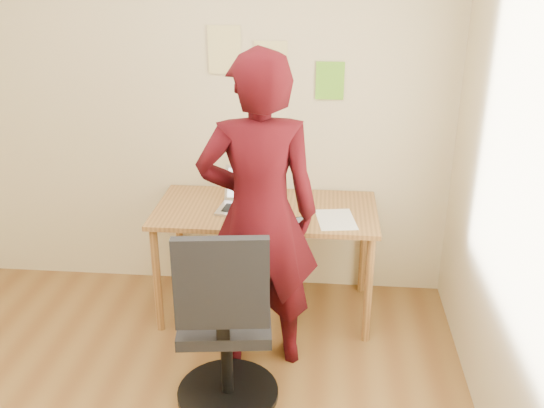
# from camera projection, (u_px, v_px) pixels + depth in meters

# --- Properties ---
(room) EXTENTS (3.58, 3.58, 2.78)m
(room) POSITION_uv_depth(u_px,v_px,m) (90.00, 197.00, 2.37)
(room) COLOR brown
(room) RESTS_ON ground
(desk) EXTENTS (1.40, 0.70, 0.74)m
(desk) POSITION_uv_depth(u_px,v_px,m) (266.00, 221.00, 3.86)
(desk) COLOR #A06E37
(desk) RESTS_ON ground
(laptop) EXTENTS (0.36, 0.33, 0.24)m
(laptop) POSITION_uv_depth(u_px,v_px,m) (247.00, 200.00, 3.82)
(laptop) COLOR #B4B4BC
(laptop) RESTS_ON desk
(paper_sheet) EXTENTS (0.27, 0.35, 0.00)m
(paper_sheet) POSITION_uv_depth(u_px,v_px,m) (336.00, 219.00, 3.67)
(paper_sheet) COLOR white
(paper_sheet) RESTS_ON desk
(phone) EXTENTS (0.09, 0.12, 0.01)m
(phone) POSITION_uv_depth(u_px,v_px,m) (301.00, 221.00, 3.63)
(phone) COLOR black
(phone) RESTS_ON desk
(wall_note_left) EXTENTS (0.21, 0.00, 0.30)m
(wall_note_left) POSITION_uv_depth(u_px,v_px,m) (224.00, 50.00, 3.83)
(wall_note_left) COLOR #E7D98A
(wall_note_left) RESTS_ON room
(wall_note_mid) EXTENTS (0.21, 0.00, 0.30)m
(wall_note_mid) POSITION_uv_depth(u_px,v_px,m) (271.00, 65.00, 3.84)
(wall_note_mid) COLOR #E7D98A
(wall_note_mid) RESTS_ON room
(wall_note_right) EXTENTS (0.18, 0.00, 0.24)m
(wall_note_right) POSITION_uv_depth(u_px,v_px,m) (330.00, 81.00, 3.84)
(wall_note_right) COLOR #6CBF2B
(wall_note_right) RESTS_ON room
(office_chair) EXTENTS (0.55, 0.55, 1.06)m
(office_chair) POSITION_uv_depth(u_px,v_px,m) (225.00, 332.00, 3.07)
(office_chair) COLOR black
(office_chair) RESTS_ON ground
(person) EXTENTS (0.72, 0.53, 1.82)m
(person) POSITION_uv_depth(u_px,v_px,m) (259.00, 216.00, 3.29)
(person) COLOR #3D080E
(person) RESTS_ON ground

